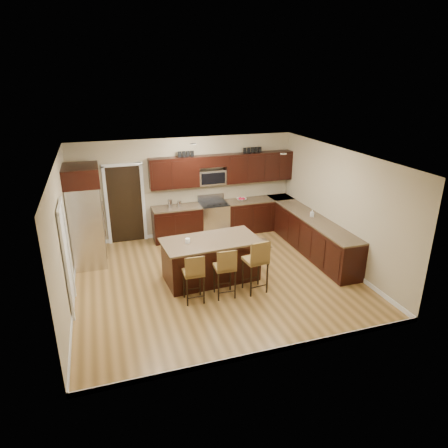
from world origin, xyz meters
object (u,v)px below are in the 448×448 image
object	(u,v)px
stool_left	(194,273)
refrigerator	(86,215)
island	(211,261)
stool_right	(257,260)
range	(214,219)
stool_mid	(225,267)

from	to	relation	value
stool_left	refrigerator	world-z (taller)	refrigerator
island	stool_right	world-z (taller)	stool_right
range	island	distance (m)	2.57
range	stool_mid	distance (m)	3.37
stool_mid	stool_right	size ratio (longest dim) A/B	0.92
stool_right	refrigerator	bearing A→B (deg)	136.22
island	stool_left	bearing A→B (deg)	-128.45
stool_left	stool_mid	bearing A→B (deg)	1.10
stool_mid	refrigerator	xyz separation A→B (m)	(-2.57, 2.48, 0.53)
range	stool_left	bearing A→B (deg)	-112.66
island	stool_mid	xyz separation A→B (m)	(0.06, -0.84, 0.24)
stool_right	range	bearing A→B (deg)	82.68
range	stool_left	xyz separation A→B (m)	(-1.37, -3.28, 0.17)
stool_left	refrigerator	size ratio (longest dim) A/B	0.44
stool_left	refrigerator	xyz separation A→B (m)	(-1.93, 2.48, 0.56)
range	refrigerator	xyz separation A→B (m)	(-3.30, -0.80, 0.73)
island	refrigerator	distance (m)	3.09
stool_left	stool_mid	xyz separation A→B (m)	(0.64, -0.00, 0.02)
range	stool_mid	xyz separation A→B (m)	(-0.73, -3.28, 0.19)
stool_left	stool_right	bearing A→B (deg)	0.96
stool_right	island	bearing A→B (deg)	124.40
stool_left	stool_right	world-z (taller)	stool_right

